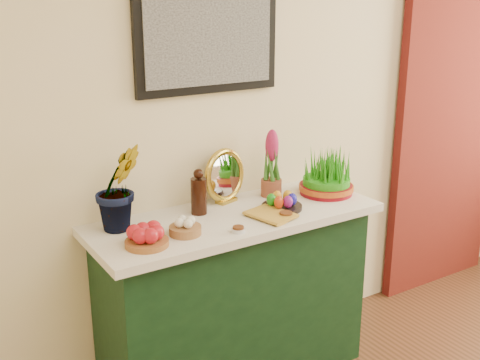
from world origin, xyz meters
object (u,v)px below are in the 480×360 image
mirror (225,176)px  wheatgrass_sabzeh (327,175)px  sideboard (235,302)px  hyacinth_green (118,173)px  book (259,219)px

mirror → wheatgrass_sabzeh: (0.50, -0.18, -0.03)m
mirror → sideboard: bearing=-106.9°
mirror → wheatgrass_sabzeh: bearing=-19.4°
sideboard → mirror: (0.05, 0.17, 0.60)m
sideboard → wheatgrass_sabzeh: 0.79m
hyacinth_green → book: bearing=-27.4°
sideboard → hyacinth_green: 0.89m
hyacinth_green → wheatgrass_sabzeh: bearing=-8.7°
mirror → book: size_ratio=1.30×
sideboard → mirror: 0.62m
hyacinth_green → book: size_ratio=2.40×
sideboard → hyacinth_green: bearing=168.3°
hyacinth_green → book: hyacinth_green is taller
hyacinth_green → wheatgrass_sabzeh: hyacinth_green is taller
wheatgrass_sabzeh → book: bearing=-164.3°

